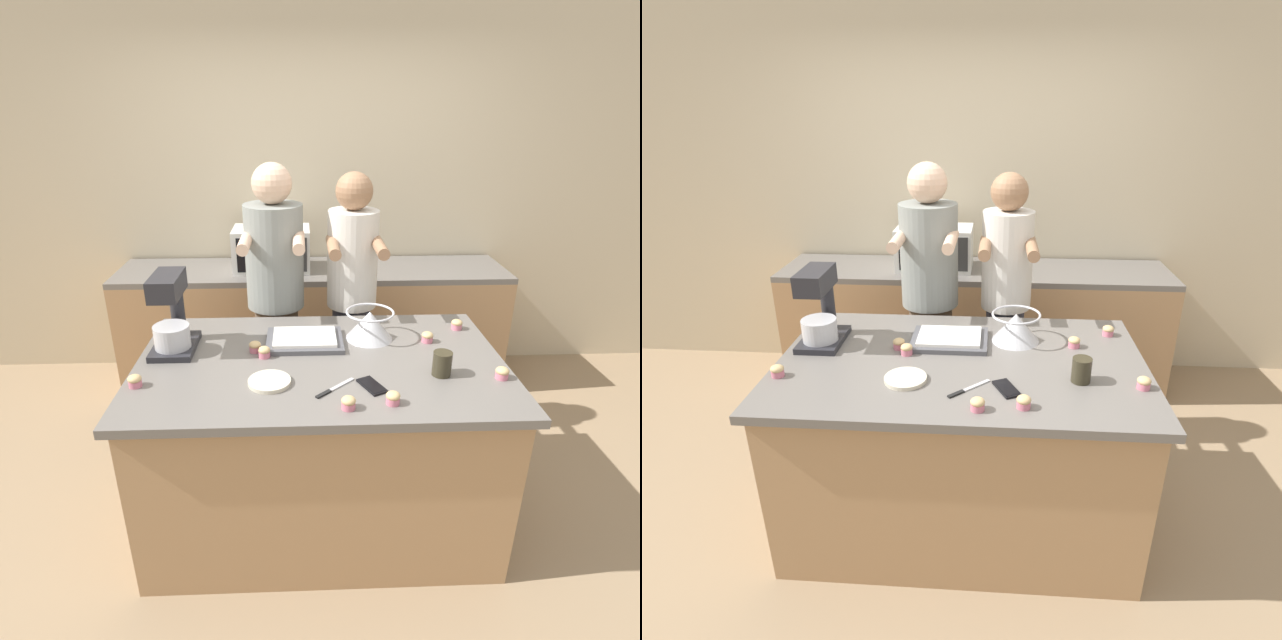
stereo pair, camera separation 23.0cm
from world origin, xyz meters
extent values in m
plane|color=#937A5B|center=(0.00, 0.00, 0.00)|extent=(16.00, 16.00, 0.00)
cube|color=beige|center=(0.00, 1.76, 1.35)|extent=(10.00, 0.06, 2.70)
cube|color=#A87F56|center=(0.00, 0.00, 0.43)|extent=(1.64, 0.98, 0.87)
cube|color=#66605B|center=(0.00, 0.00, 0.89)|extent=(1.71, 1.05, 0.04)
cube|color=#A87F56|center=(0.00, 1.41, 0.44)|extent=(2.80, 0.60, 0.87)
cube|color=#66605B|center=(0.00, 1.41, 0.89)|extent=(2.80, 0.60, 0.04)
cylinder|color=brown|center=(-0.24, 0.71, 0.45)|extent=(0.26, 0.26, 0.91)
cylinder|color=gray|center=(-0.24, 0.71, 1.20)|extent=(0.33, 0.33, 0.59)
sphere|color=#DBB293|center=(-0.24, 0.71, 1.61)|extent=(0.22, 0.22, 0.22)
cylinder|color=#DBB293|center=(-0.38, 0.54, 1.33)|extent=(0.06, 0.34, 0.06)
cylinder|color=#DBB293|center=(-0.09, 0.54, 1.33)|extent=(0.06, 0.34, 0.06)
cylinder|color=#33384C|center=(0.21, 0.71, 0.45)|extent=(0.23, 0.23, 0.90)
cylinder|color=silver|center=(0.21, 0.71, 1.18)|extent=(0.29, 0.29, 0.56)
sphere|color=#936B4C|center=(0.21, 0.71, 1.57)|extent=(0.21, 0.21, 0.21)
cylinder|color=#936B4C|center=(0.09, 0.54, 1.30)|extent=(0.06, 0.34, 0.06)
cylinder|color=#936B4C|center=(0.34, 0.54, 1.30)|extent=(0.06, 0.34, 0.06)
cube|color=#232328|center=(-0.70, 0.14, 0.92)|extent=(0.20, 0.30, 0.03)
cylinder|color=#232328|center=(-0.70, 0.26, 1.06)|extent=(0.07, 0.07, 0.25)
cube|color=#232328|center=(-0.70, 0.13, 1.24)|extent=(0.13, 0.26, 0.10)
cylinder|color=#BCBCC1|center=(-0.70, 0.10, 0.99)|extent=(0.17, 0.17, 0.11)
cone|color=#BCBCC1|center=(0.26, 0.23, 0.98)|extent=(0.24, 0.24, 0.15)
torus|color=#BCBCC1|center=(0.26, 0.23, 1.05)|extent=(0.25, 0.25, 0.01)
cube|color=#4C4C51|center=(-0.07, 0.18, 0.92)|extent=(0.38, 0.28, 0.02)
cube|color=white|center=(-0.07, 0.18, 0.94)|extent=(0.31, 0.23, 0.02)
cube|color=silver|center=(-0.29, 1.41, 1.06)|extent=(0.54, 0.33, 0.30)
cube|color=black|center=(-0.34, 1.24, 1.06)|extent=(0.37, 0.01, 0.24)
cube|color=#2D2D2D|center=(-0.10, 1.24, 1.06)|extent=(0.11, 0.01, 0.24)
cube|color=black|center=(0.21, -0.25, 0.91)|extent=(0.13, 0.16, 0.01)
cube|color=black|center=(0.21, -0.25, 0.92)|extent=(0.11, 0.14, 0.00)
cylinder|color=#332D1E|center=(0.53, -0.16, 0.96)|extent=(0.08, 0.08, 0.11)
cylinder|color=beige|center=(-0.23, -0.21, 0.92)|extent=(0.18, 0.18, 0.02)
cube|color=#BCBCC1|center=(0.08, -0.23, 0.91)|extent=(0.11, 0.11, 0.01)
cube|color=black|center=(0.00, -0.31, 0.91)|extent=(0.07, 0.07, 0.01)
cylinder|color=#D17084|center=(0.78, -0.20, 0.92)|extent=(0.06, 0.06, 0.03)
ellipsoid|color=tan|center=(0.78, -0.20, 0.94)|extent=(0.06, 0.06, 0.03)
cylinder|color=#D17084|center=(0.74, 0.32, 0.92)|extent=(0.06, 0.06, 0.03)
ellipsoid|color=tan|center=(0.74, 0.32, 0.94)|extent=(0.06, 0.06, 0.03)
cylinder|color=#D17084|center=(-0.31, 0.10, 0.92)|extent=(0.06, 0.06, 0.03)
ellipsoid|color=tan|center=(-0.31, 0.10, 0.94)|extent=(0.06, 0.06, 0.03)
cylinder|color=#D17084|center=(-0.79, -0.21, 0.92)|extent=(0.06, 0.06, 0.03)
ellipsoid|color=tan|center=(-0.79, -0.21, 0.94)|extent=(0.06, 0.06, 0.03)
cylinder|color=#D17084|center=(-0.26, 0.04, 0.92)|extent=(0.06, 0.06, 0.03)
ellipsoid|color=tan|center=(-0.26, 0.04, 0.94)|extent=(0.06, 0.06, 0.03)
cylinder|color=#D17084|center=(0.09, -0.41, 0.92)|extent=(0.06, 0.06, 0.03)
ellipsoid|color=tan|center=(0.09, -0.41, 0.94)|extent=(0.06, 0.06, 0.03)
cylinder|color=#D17084|center=(0.27, -0.38, 0.92)|extent=(0.06, 0.06, 0.03)
ellipsoid|color=tan|center=(0.27, -0.38, 0.94)|extent=(0.06, 0.06, 0.03)
cylinder|color=#D17084|center=(0.54, 0.17, 0.92)|extent=(0.06, 0.06, 0.03)
ellipsoid|color=tan|center=(0.54, 0.17, 0.94)|extent=(0.06, 0.06, 0.03)
camera|label=1|loc=(-0.08, -2.06, 2.00)|focal=28.00mm
camera|label=2|loc=(0.15, -2.06, 2.00)|focal=28.00mm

